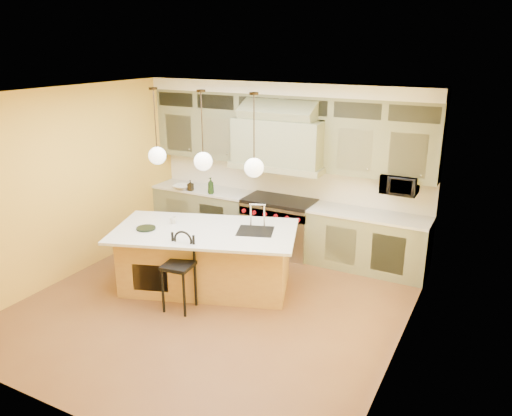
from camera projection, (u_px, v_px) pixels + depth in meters
The scene contains 18 objects.
floor at pixel (214, 305), 6.98m from camera, with size 5.00×5.00×0.00m, color brown.
ceiling at pixel (208, 93), 6.07m from camera, with size 5.00×5.00×0.00m, color white.
wall_back at pixel (289, 167), 8.63m from camera, with size 5.00×5.00×0.00m, color gold.
wall_front at pixel (59, 284), 4.42m from camera, with size 5.00×5.00×0.00m, color gold.
wall_left at pixel (73, 183), 7.63m from camera, with size 5.00×5.00×0.00m, color gold.
wall_right at pixel (405, 240), 5.43m from camera, with size 5.00×5.00×0.00m, color gold.
back_cabinetry at pixel (282, 171), 8.41m from camera, with size 5.00×0.77×2.90m.
range at pixel (279, 225), 8.63m from camera, with size 1.20×0.74×0.96m.
kitchen_island at pixel (207, 257), 7.39m from camera, with size 2.93×2.17×1.35m.
counter_stool at pixel (179, 267), 6.72m from camera, with size 0.42×0.42×1.09m.
microwave at pixel (400, 184), 7.56m from camera, with size 0.54×0.37×0.30m, color black.
oil_bottle_a at pixel (211, 186), 8.81m from camera, with size 0.11×0.11×0.29m, color #1A3213.
oil_bottle_b at pixel (190, 185), 9.01m from camera, with size 0.09×0.09×0.20m, color black.
fruit_bowl at pixel (182, 187), 9.12m from camera, with size 0.32×0.32×0.08m, color silver.
cup at pixel (173, 220), 7.45m from camera, with size 0.10×0.10×0.10m, color silver.
pendant_left at pixel (157, 154), 7.28m from camera, with size 0.26×0.26×1.11m.
pendant_center at pixel (203, 159), 6.92m from camera, with size 0.26×0.26×1.11m.
pendant_right at pixel (254, 166), 6.57m from camera, with size 0.26×0.26×1.11m.
Camera 1 is at (3.40, -5.22, 3.48)m, focal length 35.00 mm.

